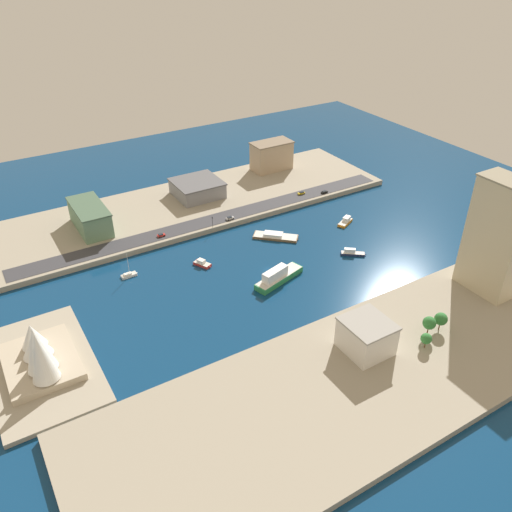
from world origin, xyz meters
name	(u,v)px	position (x,y,z in m)	size (l,w,h in m)	color
ground_plane	(268,270)	(0.00, 0.00, 0.00)	(440.00, 440.00, 0.00)	navy
quay_west	(383,369)	(-82.65, 0.00, 1.48)	(70.00, 240.00, 2.97)	#9E937F
quay_east	(196,204)	(82.65, 0.00, 1.48)	(70.00, 240.00, 2.97)	#9E937F
peninsula_point	(42,367)	(-13.51, 111.41, 1.00)	(64.28, 37.92, 2.00)	#A89E89
road_strip	(216,219)	(56.19, 0.00, 3.04)	(12.48, 228.00, 0.15)	#38383D
sailboat_small_white	(129,275)	(30.23, 61.26, 0.88)	(3.44, 8.36, 12.92)	white
water_taxi_orange	(345,221)	(17.86, -64.21, 1.29)	(8.95, 12.40, 3.63)	orange
ferry_green_doubledeck	(278,276)	(-10.90, 1.05, 2.73)	(14.23, 30.21, 7.69)	#2D8C4C
tugboat_red	(202,263)	(20.61, 26.20, 1.13)	(10.14, 7.46, 3.17)	red
barge_flat_brown	(275,236)	(24.96, -20.44, 1.05)	(22.04, 23.02, 2.89)	brown
patrol_launch_navy	(352,253)	(-10.70, -45.14, 1.24)	(10.15, 11.92, 3.61)	#1E284C
hotel_broad_white	(366,336)	(-71.81, -0.02, 9.81)	(18.56, 17.56, 13.62)	silver
apartment_midrise_tan	(272,156)	(102.15, -67.15, 12.69)	(15.02, 27.71, 19.37)	tan
warehouse_low_gray	(197,188)	(90.14, -4.89, 7.84)	(27.33, 28.29, 9.68)	gray
terminal_long_green	(90,217)	(82.25, 63.95, 9.97)	(34.80, 16.02, 13.95)	slate
office_block_beige	(498,237)	(-68.21, -75.37, 29.96)	(26.01, 14.57, 53.93)	#C6B793
pickup_red	(161,235)	(53.69, 34.51, 3.87)	(2.08, 4.24, 1.50)	black
suv_black	(324,192)	(51.81, -74.76, 3.83)	(2.01, 4.46, 1.44)	black
taxi_yellow_cab	(301,193)	(57.90, -61.33, 3.89)	(2.02, 4.63, 1.58)	black
sedan_silver	(230,218)	(51.71, -6.80, 3.92)	(2.01, 4.63, 1.64)	black
traffic_light_waterfront	(212,220)	(48.46, 5.95, 7.31)	(0.36, 0.36, 6.50)	black
opera_landmark	(38,352)	(-15.53, 111.41, 9.94)	(33.92, 26.35, 23.12)	#BCAD93
park_tree_cluster	(433,325)	(-79.51, -28.87, 8.61)	(9.76, 18.27, 9.20)	brown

